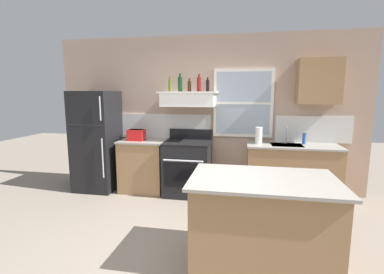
{
  "coord_description": "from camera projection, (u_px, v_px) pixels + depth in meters",
  "views": [
    {
      "loc": [
        0.67,
        -2.62,
        1.71
      ],
      "look_at": [
        -0.05,
        1.2,
        1.1
      ],
      "focal_mm": 25.86,
      "sensor_mm": 36.0,
      "label": 1
    }
  ],
  "objects": [
    {
      "name": "bottle_olive_oil_square",
      "position": [
        170.0,
        85.0,
        4.66
      ],
      "size": [
        0.06,
        0.06,
        0.25
      ],
      "color": "#4C601E",
      "rests_on": "range_hood_shelf"
    },
    {
      "name": "ground_plane",
      "position": [
        176.0,
        257.0,
        2.93
      ],
      "size": [
        16.0,
        16.0,
        0.0
      ],
      "primitive_type": "plane",
      "color": "gray"
    },
    {
      "name": "refrigerator",
      "position": [
        97.0,
        141.0,
        4.93
      ],
      "size": [
        0.7,
        0.72,
        1.75
      ],
      "color": "black",
      "rests_on": "ground_plane"
    },
    {
      "name": "bottle_dark_green_wine",
      "position": [
        180.0,
        84.0,
        4.68
      ],
      "size": [
        0.07,
        0.07,
        0.31
      ],
      "color": "#143819",
      "rests_on": "range_hood_shelf"
    },
    {
      "name": "bottle_red_label_wine",
      "position": [
        199.0,
        84.0,
        4.6
      ],
      "size": [
        0.07,
        0.07,
        0.29
      ],
      "color": "maroon",
      "rests_on": "range_hood_shelf"
    },
    {
      "name": "upper_cabinet_right",
      "position": [
        319.0,
        81.0,
        4.29
      ],
      "size": [
        0.64,
        0.32,
        0.7
      ],
      "color": "#9E754C"
    },
    {
      "name": "toaster",
      "position": [
        136.0,
        135.0,
        4.77
      ],
      "size": [
        0.3,
        0.2,
        0.19
      ],
      "color": "red",
      "rests_on": "counter_left_of_stove"
    },
    {
      "name": "back_wall",
      "position": [
        207.0,
        114.0,
        4.88
      ],
      "size": [
        5.4,
        0.11,
        2.7
      ],
      "color": "tan",
      "rests_on": "ground_plane"
    },
    {
      "name": "counter_left_of_stove",
      "position": [
        144.0,
        165.0,
        4.9
      ],
      "size": [
        0.79,
        0.63,
        0.91
      ],
      "color": "#9E754C",
      "rests_on": "ground_plane"
    },
    {
      "name": "bottle_brown_stout",
      "position": [
        189.0,
        86.0,
        4.64
      ],
      "size": [
        0.06,
        0.06,
        0.22
      ],
      "color": "#381E0F",
      "rests_on": "range_hood_shelf"
    },
    {
      "name": "kitchen_island",
      "position": [
        262.0,
        222.0,
        2.72
      ],
      "size": [
        1.4,
        0.9,
        0.91
      ],
      "color": "#9E754C",
      "rests_on": "ground_plane"
    },
    {
      "name": "range_hood_shelf",
      "position": [
        189.0,
        99.0,
        4.63
      ],
      "size": [
        0.96,
        0.52,
        0.24
      ],
      "color": "white"
    },
    {
      "name": "sink_faucet",
      "position": [
        286.0,
        133.0,
        4.46
      ],
      "size": [
        0.03,
        0.17,
        0.28
      ],
      "color": "silver",
      "rests_on": "counter_right_with_sink"
    },
    {
      "name": "bottle_balsamic_dark",
      "position": [
        208.0,
        86.0,
        4.5
      ],
      "size": [
        0.06,
        0.06,
        0.23
      ],
      "color": "black",
      "rests_on": "range_hood_shelf"
    },
    {
      "name": "counter_right_with_sink",
      "position": [
        292.0,
        172.0,
        4.44
      ],
      "size": [
        1.43,
        0.63,
        0.91
      ],
      "color": "#9E754C",
      "rests_on": "ground_plane"
    },
    {
      "name": "stove_range",
      "position": [
        188.0,
        167.0,
        4.71
      ],
      "size": [
        0.76,
        0.69,
        1.09
      ],
      "color": "black",
      "rests_on": "ground_plane"
    },
    {
      "name": "dish_soap_bottle",
      "position": [
        304.0,
        139.0,
        4.42
      ],
      "size": [
        0.06,
        0.06,
        0.18
      ],
      "primitive_type": "cylinder",
      "color": "blue",
      "rests_on": "counter_right_with_sink"
    },
    {
      "name": "paper_towel_roll",
      "position": [
        259.0,
        135.0,
        4.45
      ],
      "size": [
        0.11,
        0.11,
        0.27
      ],
      "primitive_type": "cylinder",
      "color": "white",
      "rests_on": "counter_right_with_sink"
    }
  ]
}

